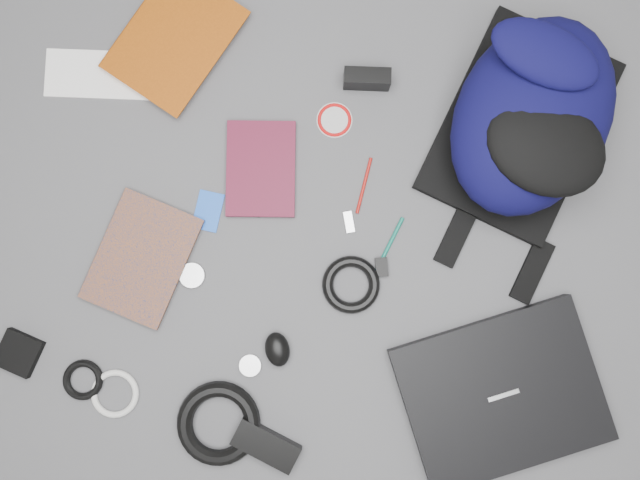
% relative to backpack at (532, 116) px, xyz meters
% --- Properties ---
extents(ground, '(4.00, 4.00, 0.00)m').
position_rel_backpack_xyz_m(ground, '(-0.37, -0.33, -0.10)').
color(ground, '#4F4F51').
rests_on(ground, ground).
extents(backpack, '(0.44, 0.55, 0.20)m').
position_rel_backpack_xyz_m(backpack, '(0.00, 0.00, 0.00)').
color(backpack, black).
rests_on(backpack, ground).
extents(laptop, '(0.50, 0.47, 0.04)m').
position_rel_backpack_xyz_m(laptop, '(0.06, -0.57, -0.08)').
color(laptop, black).
rests_on(laptop, ground).
extents(textbook_red, '(0.30, 0.34, 0.03)m').
position_rel_backpack_xyz_m(textbook_red, '(-0.87, 0.08, -0.08)').
color(textbook_red, '#8A3908').
rests_on(textbook_red, ground).
extents(comic_book, '(0.23, 0.29, 0.02)m').
position_rel_backpack_xyz_m(comic_book, '(-0.83, -0.43, -0.09)').
color(comic_book, '#C45E0E').
rests_on(comic_book, ground).
extents(envelope, '(0.25, 0.14, 0.00)m').
position_rel_backpack_xyz_m(envelope, '(-0.92, -0.07, -0.10)').
color(envelope, white).
rests_on(envelope, ground).
extents(dvd_case, '(0.19, 0.23, 0.02)m').
position_rel_backpack_xyz_m(dvd_case, '(-0.53, -0.20, -0.09)').
color(dvd_case, '#470D1F').
rests_on(dvd_case, ground).
extents(compact_camera, '(0.10, 0.05, 0.06)m').
position_rel_backpack_xyz_m(compact_camera, '(-0.34, 0.03, -0.07)').
color(compact_camera, black).
rests_on(compact_camera, ground).
extents(sticker_disc, '(0.09, 0.09, 0.00)m').
position_rel_backpack_xyz_m(sticker_disc, '(-0.40, -0.06, -0.10)').
color(sticker_disc, silver).
rests_on(sticker_disc, ground).
extents(pen_teal, '(0.05, 0.14, 0.01)m').
position_rel_backpack_xyz_m(pen_teal, '(-0.23, -0.32, -0.10)').
color(pen_teal, '#0B6351').
rests_on(pen_teal, ground).
extents(pen_red, '(0.01, 0.13, 0.01)m').
position_rel_backpack_xyz_m(pen_red, '(-0.30, -0.19, -0.10)').
color(pen_red, '#AD130D').
rests_on(pen_red, ground).
extents(id_badge, '(0.06, 0.09, 0.00)m').
position_rel_backpack_xyz_m(id_badge, '(-0.63, -0.32, -0.10)').
color(id_badge, blue).
rests_on(id_badge, ground).
extents(usb_black, '(0.03, 0.06, 0.01)m').
position_rel_backpack_xyz_m(usb_black, '(-0.52, -0.28, -0.10)').
color(usb_black, black).
rests_on(usb_black, ground).
extents(usb_silver, '(0.03, 0.05, 0.01)m').
position_rel_backpack_xyz_m(usb_silver, '(-0.32, -0.28, -0.10)').
color(usb_silver, silver).
rests_on(usb_silver, ground).
extents(key_fob, '(0.04, 0.05, 0.01)m').
position_rel_backpack_xyz_m(key_fob, '(-0.23, -0.36, -0.09)').
color(key_fob, black).
rests_on(key_fob, ground).
extents(mouse, '(0.08, 0.09, 0.04)m').
position_rel_backpack_xyz_m(mouse, '(-0.42, -0.58, -0.08)').
color(mouse, black).
rests_on(mouse, ground).
extents(headphone_left, '(0.07, 0.07, 0.01)m').
position_rel_backpack_xyz_m(headphone_left, '(-0.63, -0.46, -0.09)').
color(headphone_left, '#B7B7B9').
rests_on(headphone_left, ground).
extents(headphone_right, '(0.06, 0.06, 0.01)m').
position_rel_backpack_xyz_m(headphone_right, '(-0.47, -0.62, -0.09)').
color(headphone_right, '#B1B1B3').
rests_on(headphone_right, ground).
extents(cable_coil, '(0.14, 0.14, 0.02)m').
position_rel_backpack_xyz_m(cable_coil, '(-0.29, -0.41, -0.09)').
color(cable_coil, black).
rests_on(cable_coil, ground).
extents(power_brick, '(0.15, 0.09, 0.03)m').
position_rel_backpack_xyz_m(power_brick, '(-0.40, -0.78, -0.08)').
color(power_brick, black).
rests_on(power_brick, ground).
extents(power_cord_coil, '(0.23, 0.23, 0.03)m').
position_rel_backpack_xyz_m(power_cord_coil, '(-0.51, -0.75, -0.08)').
color(power_cord_coil, black).
rests_on(power_cord_coil, ground).
extents(pouch, '(0.10, 0.10, 0.02)m').
position_rel_backpack_xyz_m(pouch, '(-0.95, -0.69, -0.09)').
color(pouch, black).
rests_on(pouch, ground).
extents(earbud_coil, '(0.10, 0.10, 0.02)m').
position_rel_backpack_xyz_m(earbud_coil, '(-0.81, -0.72, -0.09)').
color(earbud_coil, black).
rests_on(earbud_coil, ground).
extents(white_cable_coil, '(0.11, 0.11, 0.01)m').
position_rel_backpack_xyz_m(white_cable_coil, '(-0.74, -0.74, -0.09)').
color(white_cable_coil, silver).
rests_on(white_cable_coil, ground).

